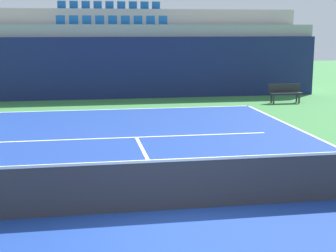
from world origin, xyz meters
TOP-DOWN VIEW (x-y plane):
  - ground_plane at (0.00, 0.00)m, footprint 80.00×80.00m
  - court_surface at (0.00, 0.00)m, footprint 11.00×24.00m
  - baseline_far at (0.00, 11.95)m, footprint 11.00×0.10m
  - service_line_far at (0.00, 6.40)m, footprint 8.26×0.10m
  - centre_service_line at (0.00, 3.20)m, footprint 0.10×6.40m
  - back_wall at (0.00, 15.29)m, footprint 19.75×0.30m
  - stands_tier_lower at (0.00, 16.64)m, footprint 19.75×2.40m
  - stands_tier_upper at (0.00, 19.04)m, footprint 19.75×2.40m
  - seating_row_lower at (0.00, 16.73)m, footprint 5.48×0.44m
  - seating_row_upper at (0.00, 19.13)m, footprint 5.48×0.44m
  - tennis_net at (0.00, 0.00)m, footprint 11.08×0.08m
  - player_bench at (7.36, 12.58)m, footprint 1.50×0.40m

SIDE VIEW (x-z plane):
  - ground_plane at x=0.00m, z-range 0.00..0.00m
  - court_surface at x=0.00m, z-range 0.00..0.01m
  - baseline_far at x=0.00m, z-range 0.01..0.01m
  - service_line_far at x=0.00m, z-range 0.01..0.01m
  - centre_service_line at x=0.00m, z-range 0.01..0.01m
  - player_bench at x=7.36m, z-range 0.08..0.93m
  - tennis_net at x=0.00m, z-range -0.03..1.04m
  - back_wall at x=0.00m, z-range 0.00..2.90m
  - stands_tier_lower at x=0.00m, z-range 0.00..3.47m
  - stands_tier_upper at x=0.00m, z-range 0.00..4.28m
  - seating_row_lower at x=0.00m, z-range 3.38..3.82m
  - seating_row_upper at x=0.00m, z-range 4.18..4.62m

